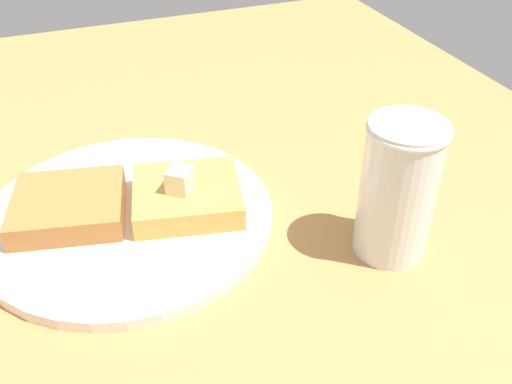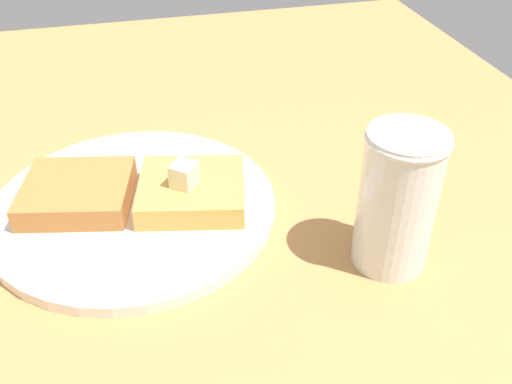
# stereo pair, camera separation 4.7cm
# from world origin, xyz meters

# --- Properties ---
(table_surface) EXTENTS (1.02, 1.02, 0.02)m
(table_surface) POSITION_xyz_m (0.00, 0.00, 0.01)
(table_surface) COLOR #B17B45
(table_surface) RESTS_ON ground
(plate) EXTENTS (0.26, 0.26, 0.01)m
(plate) POSITION_xyz_m (-0.00, 0.01, 0.03)
(plate) COLOR silver
(plate) RESTS_ON table_surface
(toast_slice_left) EXTENTS (0.11, 0.10, 0.02)m
(toast_slice_left) POSITION_xyz_m (-0.05, 0.02, 0.04)
(toast_slice_left) COLOR gold
(toast_slice_left) RESTS_ON plate
(toast_slice_middle) EXTENTS (0.11, 0.10, 0.02)m
(toast_slice_middle) POSITION_xyz_m (0.05, 0.00, 0.04)
(toast_slice_middle) COLOR #AA6B35
(toast_slice_middle) RESTS_ON plate
(butter_pat_primary) EXTENTS (0.03, 0.03, 0.02)m
(butter_pat_primary) POSITION_xyz_m (-0.05, 0.03, 0.06)
(butter_pat_primary) COLOR beige
(butter_pat_primary) RESTS_ON toast_slice_left
(fork) EXTENTS (0.15, 0.07, 0.00)m
(fork) POSITION_xyz_m (0.07, -0.04, 0.03)
(fork) COLOR silver
(fork) RESTS_ON plate
(syrup_jar) EXTENTS (0.06, 0.06, 0.12)m
(syrup_jar) POSITION_xyz_m (-0.20, 0.13, 0.08)
(syrup_jar) COLOR #3D1705
(syrup_jar) RESTS_ON table_surface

